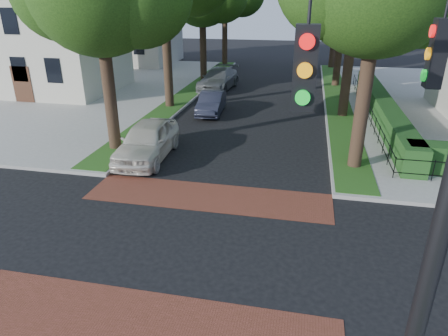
{
  "coord_description": "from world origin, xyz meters",
  "views": [
    {
      "loc": [
        3.23,
        -9.52,
        6.85
      ],
      "look_at": [
        0.78,
        2.33,
        1.6
      ],
      "focal_mm": 32.0,
      "sensor_mm": 36.0,
      "label": 1
    }
  ],
  "objects": [
    {
      "name": "ground",
      "position": [
        0.0,
        0.0,
        0.0
      ],
      "size": [
        120.0,
        120.0,
        0.0
      ],
      "primitive_type": "plane",
      "color": "black",
      "rests_on": "ground"
    },
    {
      "name": "sidewalk_nw",
      "position": [
        -19.5,
        19.0,
        0.07
      ],
      "size": [
        30.0,
        30.0,
        0.15
      ],
      "primitive_type": "cube",
      "color": "gray",
      "rests_on": "ground"
    },
    {
      "name": "crosswalk_far",
      "position": [
        0.0,
        3.2,
        0.01
      ],
      "size": [
        9.0,
        2.2,
        0.01
      ],
      "primitive_type": "cube",
      "color": "brown",
      "rests_on": "ground"
    },
    {
      "name": "crosswalk_near",
      "position": [
        0.0,
        -3.2,
        0.01
      ],
      "size": [
        9.0,
        2.2,
        0.01
      ],
      "primitive_type": "cube",
      "color": "brown",
      "rests_on": "ground"
    },
    {
      "name": "grass_strip_ne",
      "position": [
        5.4,
        19.1,
        0.16
      ],
      "size": [
        1.6,
        29.8,
        0.02
      ],
      "primitive_type": "cube",
      "color": "#274D16",
      "rests_on": "sidewalk_ne"
    },
    {
      "name": "grass_strip_nw",
      "position": [
        -5.4,
        19.1,
        0.16
      ],
      "size": [
        1.6,
        29.8,
        0.02
      ],
      "primitive_type": "cube",
      "color": "#274D16",
      "rests_on": "sidewalk_nw"
    },
    {
      "name": "hedge_main_road",
      "position": [
        7.7,
        15.0,
        0.75
      ],
      "size": [
        1.0,
        18.0,
        1.2
      ],
      "primitive_type": "cube",
      "color": "#19491A",
      "rests_on": "sidewalk_ne"
    },
    {
      "name": "fence_main_road",
      "position": [
        6.9,
        15.0,
        0.6
      ],
      "size": [
        0.06,
        18.0,
        0.9
      ],
      "primitive_type": null,
      "color": "black",
      "rests_on": "sidewalk_ne"
    },
    {
      "name": "house_left_near",
      "position": [
        -15.49,
        17.99,
        5.04
      ],
      "size": [
        10.0,
        9.0,
        10.14
      ],
      "color": "beige",
      "rests_on": "sidewalk_nw"
    },
    {
      "name": "house_left_far",
      "position": [
        -15.49,
        31.99,
        5.04
      ],
      "size": [
        10.0,
        9.0,
        10.14
      ],
      "color": "#B6B1A3",
      "rests_on": "sidewalk_nw"
    },
    {
      "name": "traffic_signal",
      "position": [
        4.89,
        -4.41,
        4.71
      ],
      "size": [
        2.17,
        2.0,
        8.0
      ],
      "color": "black",
      "rests_on": "sidewalk_se"
    },
    {
      "name": "parked_car_front",
      "position": [
        -3.6,
        6.4,
        0.84
      ],
      "size": [
        2.2,
        5.01,
        1.68
      ],
      "primitive_type": "imported",
      "rotation": [
        0.0,
        0.0,
        0.04
      ],
      "color": "beige",
      "rests_on": "ground"
    },
    {
      "name": "parked_car_middle",
      "position": [
        -2.51,
        14.28,
        0.66
      ],
      "size": [
        1.68,
        4.1,
        1.32
      ],
      "primitive_type": "imported",
      "rotation": [
        0.0,
        0.0,
        0.07
      ],
      "color": "#202331",
      "rests_on": "ground"
    },
    {
      "name": "parked_car_rear",
      "position": [
        -3.6,
        21.27,
        0.8
      ],
      "size": [
        2.73,
        5.68,
        1.59
      ],
      "primitive_type": "imported",
      "rotation": [
        0.0,
        0.0,
        -0.09
      ],
      "color": "slate",
      "rests_on": "ground"
    }
  ]
}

